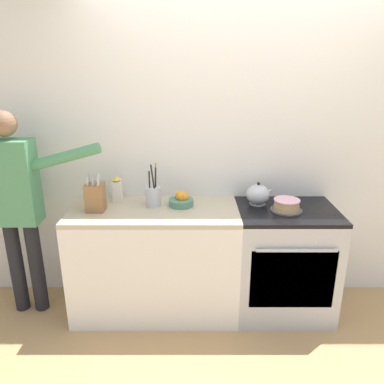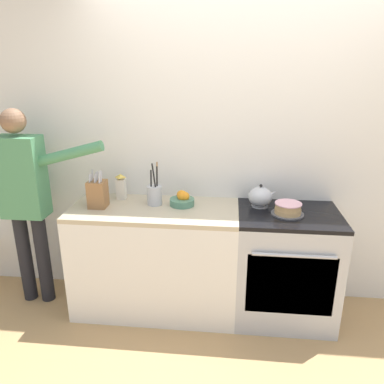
% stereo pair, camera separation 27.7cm
% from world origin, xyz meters
% --- Properties ---
extents(ground_plane, '(16.00, 16.00, 0.00)m').
position_xyz_m(ground_plane, '(0.00, 0.00, 0.00)').
color(ground_plane, tan).
extents(wall_back, '(8.00, 0.04, 2.60)m').
position_xyz_m(wall_back, '(0.00, 0.61, 1.30)').
color(wall_back, silver).
rests_on(wall_back, ground_plane).
extents(counter_cabinet, '(1.29, 0.59, 0.88)m').
position_xyz_m(counter_cabinet, '(-0.70, 0.30, 0.44)').
color(counter_cabinet, white).
rests_on(counter_cabinet, ground_plane).
extents(stove_range, '(0.76, 0.62, 0.88)m').
position_xyz_m(stove_range, '(0.32, 0.29, 0.44)').
color(stove_range, '#B7BABF').
rests_on(stove_range, ground_plane).
extents(layer_cake, '(0.24, 0.24, 0.09)m').
position_xyz_m(layer_cake, '(0.30, 0.27, 0.93)').
color(layer_cake, '#4C4C51').
rests_on(layer_cake, stove_range).
extents(tea_kettle, '(0.22, 0.18, 0.18)m').
position_xyz_m(tea_kettle, '(0.11, 0.42, 0.96)').
color(tea_kettle, '#B7BABF').
rests_on(tea_kettle, stove_range).
extents(knife_block, '(0.13, 0.13, 0.30)m').
position_xyz_m(knife_block, '(-1.13, 0.27, 0.99)').
color(knife_block, olive).
rests_on(knife_block, counter_cabinet).
extents(utensil_crock, '(0.12, 0.12, 0.35)m').
position_xyz_m(utensil_crock, '(-0.71, 0.37, 0.97)').
color(utensil_crock, '#B7BABF').
rests_on(utensil_crock, counter_cabinet).
extents(fruit_bowl, '(0.19, 0.19, 0.11)m').
position_xyz_m(fruit_bowl, '(-0.49, 0.38, 0.94)').
color(fruit_bowl, '#4C7F66').
rests_on(fruit_bowl, counter_cabinet).
extents(milk_carton, '(0.07, 0.07, 0.21)m').
position_xyz_m(milk_carton, '(-1.01, 0.47, 0.98)').
color(milk_carton, white).
rests_on(milk_carton, counter_cabinet).
extents(person_baker, '(0.93, 0.20, 1.63)m').
position_xyz_m(person_baker, '(-1.73, 0.29, 0.97)').
color(person_baker, black).
rests_on(person_baker, ground_plane).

